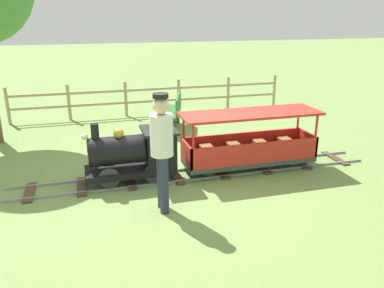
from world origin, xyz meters
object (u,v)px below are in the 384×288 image
at_px(locomotive, 135,153).
at_px(passenger_car, 249,146).
at_px(conductor_person, 162,144).
at_px(park_bench, 173,112).

bearing_deg(locomotive, passenger_car, -90.00).
bearing_deg(passenger_car, conductor_person, 121.11).
xyz_separation_m(locomotive, park_bench, (2.66, -1.23, -0.07)).
xyz_separation_m(passenger_car, conductor_person, (-1.03, 1.71, 0.53)).
xyz_separation_m(locomotive, passenger_car, (0.00, -1.94, -0.06)).
bearing_deg(locomotive, park_bench, -24.77).
xyz_separation_m(locomotive, conductor_person, (-1.03, -0.23, 0.47)).
height_order(conductor_person, park_bench, conductor_person).
relative_size(passenger_car, park_bench, 1.73).
relative_size(conductor_person, park_bench, 1.19).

